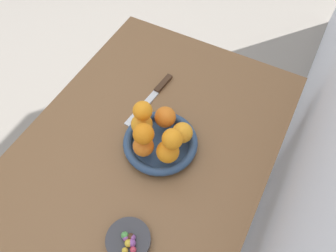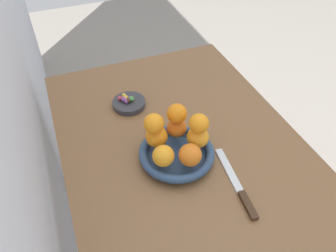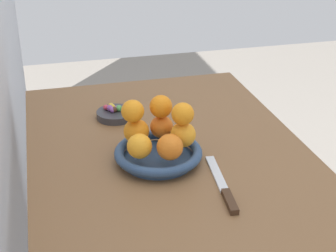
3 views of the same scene
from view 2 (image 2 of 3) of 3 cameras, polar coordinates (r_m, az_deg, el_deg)
name	(u,v)px [view 2 (image 2 of 3)]	position (r m, az deg, el deg)	size (l,w,h in m)	color
ground_plane	(178,251)	(1.68, 1.83, -20.94)	(6.00, 6.00, 0.00)	gray
dining_table	(183,163)	(1.13, 2.56, -6.43)	(1.10, 0.76, 0.74)	brown
fruit_bowl	(177,154)	(1.01, 1.51, -4.82)	(0.23, 0.23, 0.04)	navy
candy_dish	(129,104)	(1.21, -6.79, 3.91)	(0.12, 0.12, 0.02)	#333338
orange_0	(198,137)	(0.99, 5.20, -1.93)	(0.07, 0.07, 0.07)	orange
orange_1	(177,128)	(1.01, 1.53, -0.28)	(0.06, 0.06, 0.06)	orange
orange_2	(157,137)	(0.98, -1.96, -1.91)	(0.07, 0.07, 0.07)	orange
orange_3	(163,156)	(0.93, -0.82, -5.21)	(0.06, 0.06, 0.06)	orange
orange_4	(190,155)	(0.94, 3.89, -5.06)	(0.07, 0.07, 0.07)	orange
orange_5	(154,123)	(0.93, -2.48, 0.44)	(0.06, 0.06, 0.06)	orange
orange_6	(177,114)	(0.97, 1.56, 2.17)	(0.06, 0.06, 0.06)	orange
orange_7	(199,123)	(0.94, 5.43, 0.45)	(0.06, 0.06, 0.06)	orange
candy_ball_0	(130,99)	(1.19, -6.66, 4.74)	(0.02, 0.02, 0.02)	#8C4C99
candy_ball_1	(126,101)	(1.19, -7.24, 4.32)	(0.02, 0.02, 0.02)	#8C4C99
candy_ball_2	(120,98)	(1.20, -8.37, 4.81)	(0.02, 0.02, 0.02)	#C6384C
candy_ball_3	(124,95)	(1.21, -7.71, 5.31)	(0.02, 0.02, 0.02)	gold
candy_ball_4	(128,101)	(1.19, -7.02, 4.40)	(0.02, 0.02, 0.02)	#472819
candy_ball_5	(124,99)	(1.19, -7.71, 4.65)	(0.02, 0.02, 0.02)	#8C4C99
candy_ball_6	(132,99)	(1.19, -6.37, 4.72)	(0.02, 0.02, 0.02)	#4C9947
candy_ball_7	(125,98)	(1.20, -7.42, 4.87)	(0.02, 0.02, 0.02)	gold
knife	(238,188)	(0.97, 12.17, -10.45)	(0.26, 0.05, 0.01)	#3F2819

